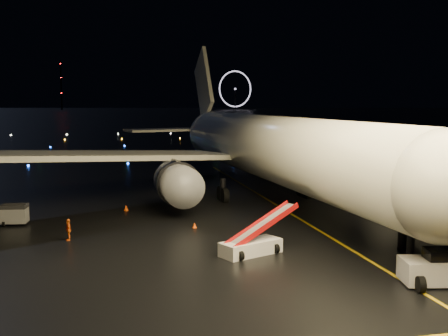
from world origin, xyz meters
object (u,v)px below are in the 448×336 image
at_px(crew_c, 68,230).
at_px(baggage_cart_0, 15,215).
at_px(airliner, 260,112).
at_px(belt_loader, 251,232).
at_px(pushback_tug, 440,266).

relative_size(crew_c, baggage_cart_0, 0.81).
height_order(airliner, crew_c, airliner).
relative_size(belt_loader, crew_c, 3.80).
relative_size(airliner, pushback_tug, 15.41).
bearing_deg(airliner, belt_loader, -110.37).
bearing_deg(crew_c, pushback_tug, 49.98).
xyz_separation_m(pushback_tug, baggage_cart_0, (-25.80, 20.99, -0.13)).
relative_size(belt_loader, baggage_cart_0, 3.07).
distance_m(belt_loader, baggage_cart_0, 21.29).
distance_m(airliner, crew_c, 26.11).
bearing_deg(pushback_tug, airliner, 104.86).
height_order(pushback_tug, belt_loader, belt_loader).
bearing_deg(pushback_tug, belt_loader, 148.53).
distance_m(airliner, belt_loader, 24.56).
distance_m(airliner, baggage_cart_0, 26.85).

